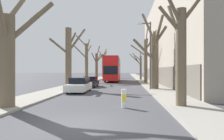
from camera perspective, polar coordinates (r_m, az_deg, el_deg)
name	(u,v)px	position (r m, az deg, el deg)	size (l,w,h in m)	color
ground_plane	(81,125)	(8.04, -8.88, -15.23)	(300.00, 300.00, 0.00)	#424247
sidewalk_left	(102,77)	(58.02, -2.81, -2.10)	(2.76, 120.00, 0.12)	gray
sidewalk_right	(138,77)	(57.70, 7.58, -2.11)	(2.76, 120.00, 0.12)	gray
building_facade_right	(188,40)	(34.71, 20.79, 8.12)	(10.08, 39.91, 14.12)	#9E9384
street_tree_left_0	(9,54)	(12.32, -27.38, 4.16)	(2.55, 4.11, 6.90)	brown
street_tree_left_1	(69,56)	(22.76, -12.29, 3.81)	(3.63, 2.49, 6.94)	brown
street_tree_left_2	(86,60)	(33.75, -7.43, 2.80)	(2.70, 4.52, 8.22)	brown
street_tree_left_3	(97,65)	(45.02, -4.39, 1.51)	(2.84, 3.15, 7.53)	brown
street_tree_left_4	(103,64)	(56.24, -2.49, 1.73)	(2.11, 4.77, 8.04)	brown
street_tree_right_0	(181,48)	(11.98, 19.05, 5.95)	(3.12, 3.34, 7.13)	brown
street_tree_right_1	(154,57)	(22.13, 11.93, 3.62)	(3.49, 3.04, 8.59)	brown
street_tree_right_2	(146,57)	(32.63, 9.62, 3.59)	(4.02, 5.25, 9.83)	brown
street_tree_right_3	(140,66)	(42.59, 7.98, 1.16)	(2.67, 2.43, 6.07)	brown
double_decker_bus	(113,68)	(37.97, 0.22, 0.62)	(2.59, 11.17, 4.54)	red
parked_car_0	(79,85)	(19.64, -9.34, -4.28)	(1.79, 4.36, 1.39)	silver
parked_car_1	(90,82)	(25.50, -6.20, -3.40)	(1.71, 4.05, 1.31)	black
lamp_post	(149,52)	(21.39, 10.62, 5.14)	(1.40, 0.20, 7.18)	#4C4F54
traffic_bollard	(124,98)	(11.28, 3.39, -8.13)	(0.28, 0.29, 1.04)	white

